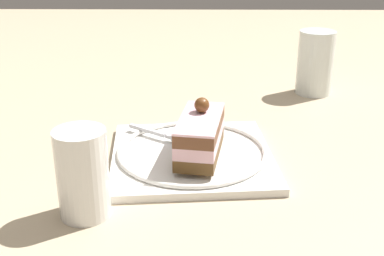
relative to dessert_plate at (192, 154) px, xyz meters
name	(u,v)px	position (x,y,z in m)	size (l,w,h in m)	color
ground_plane	(170,165)	(-0.03, -0.02, -0.01)	(2.40, 2.40, 0.00)	tan
dessert_plate	(192,154)	(0.00, 0.00, 0.00)	(0.23, 0.23, 0.02)	white
cake_slice	(200,134)	(0.01, -0.01, 0.04)	(0.07, 0.12, 0.07)	brown
whipped_cream_dollop	(209,118)	(0.02, 0.07, 0.02)	(0.03, 0.03, 0.03)	white
fork	(161,134)	(-0.04, 0.04, 0.01)	(0.09, 0.07, 0.00)	silver
drink_glass_near	(315,65)	(0.22, 0.28, 0.04)	(0.06, 0.06, 0.12)	white
drink_glass_far	(83,179)	(-0.12, -0.13, 0.04)	(0.06, 0.06, 0.10)	white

